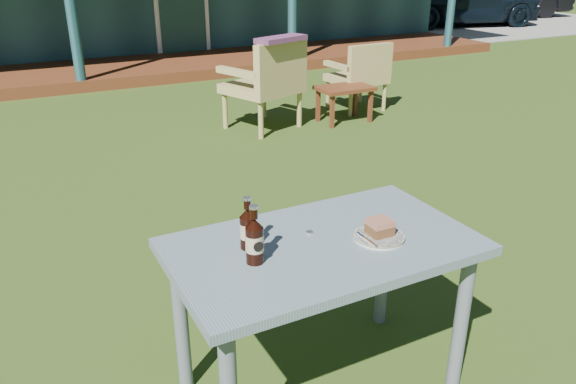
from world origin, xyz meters
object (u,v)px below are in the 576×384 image
cola_bottle_far (255,240)px  cafe_table (323,265)px  armchair_left (268,80)px  armchair_right (361,73)px  cake_slice (380,227)px  side_table (345,92)px  plate (379,237)px  cola_bottle_near (248,228)px

cola_bottle_far → cafe_table: bearing=3.0°
armchair_left → cafe_table: bearing=-112.4°
cafe_table → armchair_left: size_ratio=1.27×
armchair_right → armchair_left: bearing=-171.6°
cake_slice → side_table: bearing=58.8°
armchair_right → side_table: 0.55m
plate → armchair_right: bearing=56.4°
cola_bottle_near → cola_bottle_far: (-0.02, -0.11, 0.01)m
cafe_table → side_table: 4.24m
cafe_table → armchair_right: armchair_right is taller
cola_bottle_near → side_table: 4.34m
cola_bottle_near → side_table: bearing=52.1°
cola_bottle_near → armchair_right: (3.09, 3.73, -0.35)m
cola_bottle_far → armchair_right: 4.95m
armchair_right → plate: bearing=-123.6°
cake_slice → cola_bottle_near: bearing=162.2°
cafe_table → cola_bottle_far: cola_bottle_far is taller
armchair_left → armchair_right: bearing=8.4°
plate → cake_slice: 0.04m
cake_slice → side_table: (2.16, 3.57, -0.42)m
armchair_left → armchair_right: (1.31, 0.19, -0.08)m
plate → cola_bottle_near: bearing=160.9°
side_table → cafe_table: bearing=-124.2°
cola_bottle_near → armchair_left: (1.78, 3.54, -0.27)m
cake_slice → cola_bottle_far: (-0.52, 0.05, 0.05)m
cafe_table → plate: size_ratio=5.88×
cola_bottle_near → armchair_left: 3.97m
plate → cola_bottle_far: bearing=173.4°
plate → cake_slice: size_ratio=2.22×
cake_slice → cola_bottle_near: cola_bottle_near is taller
cafe_table → cola_bottle_near: cola_bottle_near is taller
plate → side_table: size_ratio=0.34×
cake_slice → cola_bottle_far: size_ratio=0.41×
cola_bottle_far → armchair_left: (1.80, 3.65, -0.28)m
cola_bottle_far → armchair_right: (3.11, 3.84, -0.36)m
plate → side_table: bearing=58.8°
armchair_right → side_table: (-0.43, -0.32, -0.11)m
cola_bottle_near → armchair_right: 4.85m
cola_bottle_far → armchair_left: size_ratio=0.24×
armchair_right → cola_bottle_far: bearing=-129.0°
plate → armchair_right: size_ratio=0.25×
cafe_table → armchair_right: 4.75m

